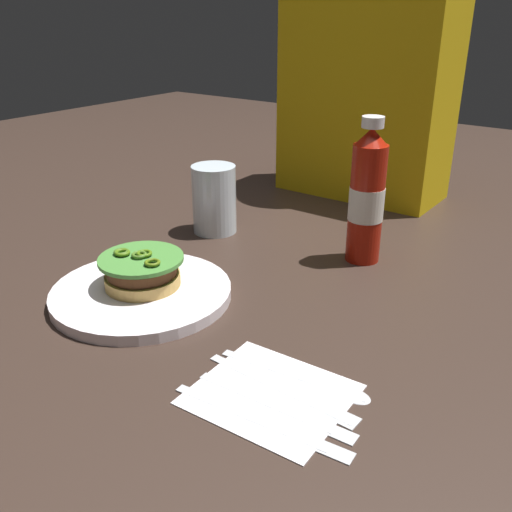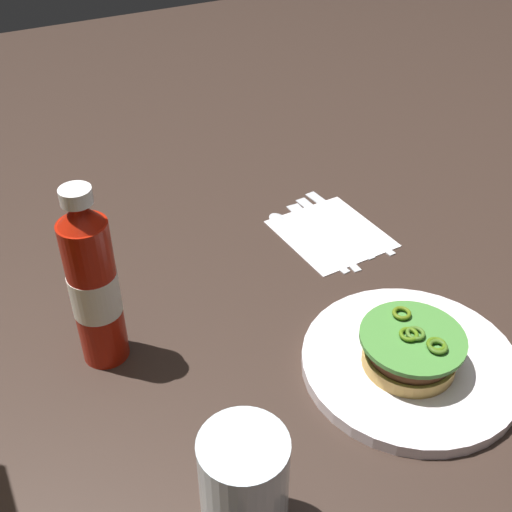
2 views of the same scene
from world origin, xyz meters
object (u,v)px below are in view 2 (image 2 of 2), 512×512
Objects in this scene: water_glass at (244,487)px; napkin at (331,233)px; ketchup_bottle at (94,286)px; burger_sandwich at (411,350)px; butter_knife at (343,216)px; spoon_utensil at (296,231)px; fork_utensil at (317,228)px; dinner_plate at (410,363)px; steak_knife at (329,221)px.

water_glass is 0.77× the size of napkin.
ketchup_bottle reaches higher than water_glass.
burger_sandwich is 0.34m from butter_knife.
fork_utensil is at bearing -104.45° from spoon_utensil.
ketchup_bottle is at bearing 57.94° from dinner_plate.
napkin is (0.08, -0.39, -0.11)m from ketchup_bottle.
water_glass reaches higher than dinner_plate.
fork_utensil and spoon_utensil have the same top height.
burger_sandwich reaches higher than napkin.
ketchup_bottle reaches higher than butter_knife.
water_glass is 0.52m from fork_utensil.
spoon_utensil is (0.00, 0.06, -0.00)m from steak_knife.
ketchup_bottle is (0.20, 0.31, 0.07)m from burger_sandwich.
dinner_plate is 0.39m from ketchup_bottle.
water_glass reaches higher than burger_sandwich.
dinner_plate is 1.35× the size of steak_knife.
fork_utensil is at bearing -40.43° from water_glass.
water_glass is at bearing 139.57° from fork_utensil.
napkin is 0.02m from fork_utensil.
dinner_plate reaches higher than steak_knife.
burger_sandwich reaches higher than fork_utensil.
dinner_plate reaches higher than butter_knife.
spoon_utensil is (0.31, -0.03, -0.00)m from dinner_plate.
dinner_plate is 2.12× the size of burger_sandwich.
butter_knife and spoon_utensil have the same top height.
ketchup_bottle is 0.42m from napkin.
steak_knife is (-0.00, 0.03, 0.00)m from butter_knife.
dinner_plate is at bearing 168.82° from fork_utensil.
water_glass is at bearing -170.77° from ketchup_bottle.
ketchup_bottle is at bearing 105.17° from steak_knife.
napkin is 0.85× the size of steak_knife.
dinner_plate is 0.29m from water_glass.
dinner_plate is 1.39× the size of spoon_utensil.
napkin is at bearing -43.01° from water_glass.
dinner_plate is at bearing -122.06° from ketchup_bottle.
butter_knife and steak_knife have the same top height.
ketchup_bottle is 0.41m from fork_utensil.
burger_sandwich is 0.38m from ketchup_bottle.
butter_knife reaches higher than napkin.
fork_utensil is (-0.01, 0.03, -0.00)m from steak_knife.
spoon_utensil is (-0.00, 0.09, -0.00)m from butter_knife.
burger_sandwich is 0.65× the size of spoon_utensil.
spoon_utensil is (0.40, -0.30, -0.06)m from water_glass.
ketchup_bottle is 0.46m from butter_knife.
water_glass is 0.56m from butter_knife.
napkin is at bearing -15.91° from burger_sandwich.
steak_knife is 0.98× the size of fork_utensil.
fork_utensil reaches higher than napkin.
napkin is 0.78× the size of butter_knife.
burger_sandwich is at bearing 118.93° from dinner_plate.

